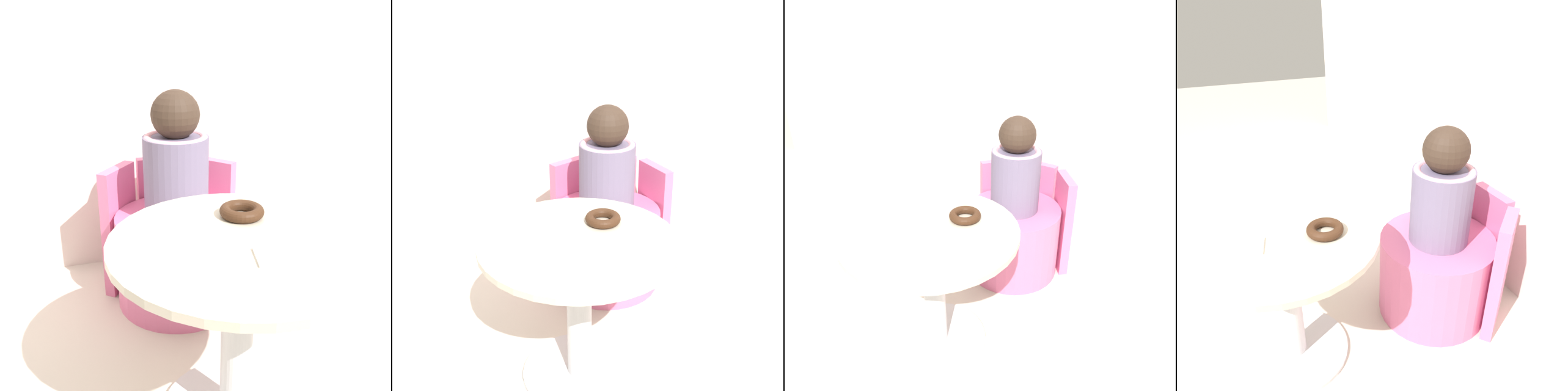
{
  "view_description": "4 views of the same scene",
  "coord_description": "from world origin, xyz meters",
  "views": [
    {
      "loc": [
        -0.42,
        -1.08,
        1.18
      ],
      "look_at": [
        0.0,
        0.28,
        0.64
      ],
      "focal_mm": 42.0,
      "sensor_mm": 36.0,
      "label": 1
    },
    {
      "loc": [
        0.37,
        -1.74,
        1.59
      ],
      "look_at": [
        0.0,
        0.29,
        0.65
      ],
      "focal_mm": 50.0,
      "sensor_mm": 36.0,
      "label": 2
    },
    {
      "loc": [
        0.95,
        -1.02,
        1.45
      ],
      "look_at": [
        0.07,
        0.27,
        0.66
      ],
      "focal_mm": 35.0,
      "sensor_mm": 36.0,
      "label": 3
    },
    {
      "loc": [
        1.24,
        -0.21,
        1.4
      ],
      "look_at": [
        0.0,
        0.34,
        0.69
      ],
      "focal_mm": 35.0,
      "sensor_mm": 36.0,
      "label": 4
    }
  ],
  "objects": [
    {
      "name": "tub_chair",
      "position": [
        0.03,
        0.66,
        0.2
      ],
      "size": [
        0.53,
        0.53,
        0.41
      ],
      "color": "#DB6693",
      "rests_on": "ground_plane"
    },
    {
      "name": "donut",
      "position": [
        0.1,
        0.11,
        0.64
      ],
      "size": [
        0.14,
        0.14,
        0.04
      ],
      "color": "#3D2314",
      "rests_on": "round_table"
    },
    {
      "name": "child_figure",
      "position": [
        0.03,
        0.66,
        0.65
      ],
      "size": [
        0.27,
        0.27,
        0.53
      ],
      "color": "slate",
      "rests_on": "tub_chair"
    },
    {
      "name": "paper_napkin",
      "position": [
        0.08,
        -0.16,
        0.63
      ],
      "size": [
        0.12,
        0.12,
        0.01
      ],
      "color": "silver",
      "rests_on": "round_table"
    },
    {
      "name": "ground_plane",
      "position": [
        0.0,
        0.0,
        0.0
      ],
      "size": [
        12.0,
        12.0,
        0.0
      ],
      "primitive_type": "plane",
      "color": "beige"
    },
    {
      "name": "round_table",
      "position": [
        0.03,
        -0.04,
        0.44
      ],
      "size": [
        0.74,
        0.74,
        0.62
      ],
      "color": "silver",
      "rests_on": "ground_plane"
    },
    {
      "name": "back_wall",
      "position": [
        0.0,
        1.13,
        1.2
      ],
      "size": [
        6.0,
        0.06,
        2.4
      ],
      "color": "silver",
      "rests_on": "ground_plane"
    },
    {
      "name": "booth_backrest",
      "position": [
        0.03,
        0.88,
        0.29
      ],
      "size": [
        0.63,
        0.23,
        0.59
      ],
      "color": "#DB6693",
      "rests_on": "ground_plane"
    }
  ]
}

